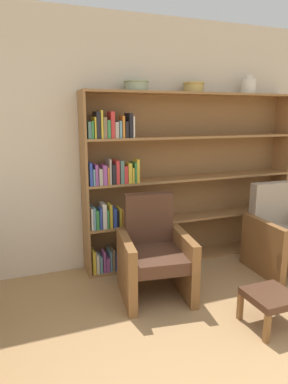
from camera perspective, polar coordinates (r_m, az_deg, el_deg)
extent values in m
cube|color=beige|center=(3.93, -0.72, 7.89)|extent=(12.00, 0.06, 2.75)
cube|color=olive|center=(3.62, -9.86, 0.87)|extent=(0.02, 0.30, 1.95)
cube|color=olive|center=(4.81, 21.65, 3.08)|extent=(0.02, 0.30, 1.95)
cube|color=olive|center=(4.00, 8.62, 15.90)|extent=(2.54, 0.30, 0.02)
cube|color=olive|center=(4.34, 7.76, -10.39)|extent=(2.54, 0.30, 0.03)
cube|color=brown|center=(4.18, 7.21, 2.55)|extent=(2.54, 0.01, 1.95)
cube|color=gold|center=(3.83, -8.47, -11.35)|extent=(0.03, 0.15, 0.26)
cube|color=white|center=(3.84, -7.86, -11.64)|extent=(0.03, 0.13, 0.21)
cube|color=#669EB2|center=(3.88, -7.40, -11.58)|extent=(0.03, 0.19, 0.19)
cube|color=#994C99|center=(3.84, -6.77, -11.34)|extent=(0.03, 0.12, 0.24)
cube|color=#994C99|center=(3.90, -6.32, -11.62)|extent=(0.04, 0.19, 0.16)
cube|color=#669EB2|center=(3.89, -5.82, -11.08)|extent=(0.02, 0.19, 0.23)
cube|color=#7F6B4C|center=(3.89, -5.39, -10.92)|extent=(0.03, 0.18, 0.25)
cube|color=#334CB2|center=(3.92, -4.78, -11.25)|extent=(0.04, 0.20, 0.18)
cube|color=#388C47|center=(3.90, -4.07, -11.03)|extent=(0.03, 0.14, 0.23)
cube|color=gold|center=(3.93, -3.56, -11.32)|extent=(0.04, 0.16, 0.16)
cube|color=#669EB2|center=(3.92, -2.92, -10.49)|extent=(0.04, 0.15, 0.28)
cube|color=#388C47|center=(3.94, -2.25, -11.21)|extent=(0.03, 0.13, 0.16)
cube|color=black|center=(3.96, -1.65, -11.00)|extent=(0.04, 0.14, 0.18)
cube|color=olive|center=(4.17, 7.97, -4.05)|extent=(2.54, 0.30, 0.02)
cube|color=white|center=(3.68, -8.91, -4.25)|extent=(0.02, 0.20, 0.23)
cube|color=#669EB2|center=(3.68, -8.54, -4.16)|extent=(0.02, 0.20, 0.24)
cube|color=#388C47|center=(3.68, -8.01, -4.41)|extent=(0.03, 0.18, 0.21)
cube|color=#334CB2|center=(3.67, -7.38, -4.31)|extent=(0.02, 0.13, 0.23)
cube|color=white|center=(3.69, -6.85, -3.85)|extent=(0.04, 0.18, 0.27)
cube|color=#388C47|center=(3.72, -6.32, -4.27)|extent=(0.02, 0.19, 0.20)
cube|color=gold|center=(3.70, -5.75, -3.89)|extent=(0.03, 0.15, 0.26)
cube|color=#334CB2|center=(3.73, -5.17, -4.06)|extent=(0.04, 0.19, 0.21)
cube|color=black|center=(3.75, -4.67, -4.31)|extent=(0.02, 0.19, 0.17)
cube|color=gold|center=(3.74, -4.21, -4.09)|extent=(0.03, 0.17, 0.20)
cube|color=orange|center=(3.75, -3.57, -4.35)|extent=(0.04, 0.15, 0.16)
cube|color=olive|center=(4.06, 8.17, 2.39)|extent=(2.54, 0.30, 0.02)
cube|color=#334CB2|center=(3.55, -9.05, 3.02)|extent=(0.03, 0.16, 0.23)
cube|color=#669EB2|center=(3.58, -8.58, 2.56)|extent=(0.02, 0.18, 0.17)
cube|color=#994C99|center=(3.58, -8.15, 2.95)|extent=(0.03, 0.18, 0.21)
cube|color=#B2A899|center=(3.58, -7.46, 2.62)|extent=(0.04, 0.17, 0.17)
cube|color=#994C99|center=(3.60, -6.80, 2.96)|extent=(0.04, 0.18, 0.20)
cube|color=orange|center=(3.59, -6.17, 2.79)|extent=(0.02, 0.14, 0.18)
cube|color=#B2A899|center=(3.62, -5.96, 3.50)|extent=(0.02, 0.20, 0.26)
cube|color=black|center=(3.63, -5.37, 3.09)|extent=(0.04, 0.19, 0.21)
cube|color=red|center=(3.62, -4.68, 3.41)|extent=(0.04, 0.16, 0.25)
cube|color=#4C756B|center=(3.62, -3.88, 3.39)|extent=(0.04, 0.13, 0.24)
cube|color=red|center=(3.67, -3.39, 3.04)|extent=(0.04, 0.19, 0.18)
cube|color=gold|center=(3.65, -2.57, 3.23)|extent=(0.04, 0.12, 0.21)
cube|color=gold|center=(3.67, -2.06, 2.88)|extent=(0.02, 0.13, 0.16)
cube|color=#388C47|center=(3.70, -1.84, 3.40)|extent=(0.02, 0.20, 0.21)
cube|color=gold|center=(3.67, -1.28, 3.61)|extent=(0.03, 0.13, 0.25)
cube|color=olive|center=(4.00, 8.39, 9.09)|extent=(2.54, 0.30, 0.02)
cube|color=#4C756B|center=(3.52, -9.31, 10.14)|extent=(0.03, 0.19, 0.17)
cube|color=#388C47|center=(3.51, -8.76, 10.20)|extent=(0.02, 0.14, 0.17)
cube|color=gold|center=(3.52, -8.36, 10.55)|extent=(0.02, 0.16, 0.21)
cube|color=black|center=(3.54, -7.90, 11.01)|extent=(0.04, 0.18, 0.27)
cube|color=gold|center=(3.52, -7.23, 11.11)|extent=(0.02, 0.13, 0.28)
cube|color=#7F6B4C|center=(3.56, -6.82, 10.61)|extent=(0.04, 0.20, 0.21)
cube|color=#388C47|center=(3.53, -6.05, 10.37)|extent=(0.03, 0.12, 0.18)
cube|color=red|center=(3.56, -5.51, 11.08)|extent=(0.04, 0.16, 0.27)
cube|color=#B2A899|center=(3.58, -4.87, 10.27)|extent=(0.04, 0.18, 0.16)
cube|color=#669EB2|center=(3.59, -4.27, 10.38)|extent=(0.02, 0.18, 0.17)
cube|color=orange|center=(3.58, -3.67, 10.78)|extent=(0.02, 0.13, 0.22)
cube|color=black|center=(3.60, -3.16, 10.35)|extent=(0.03, 0.15, 0.17)
cube|color=black|center=(3.63, -2.60, 11.04)|extent=(0.03, 0.18, 0.25)
cube|color=white|center=(3.65, -2.14, 10.79)|extent=(0.02, 0.19, 0.22)
cylinder|color=gray|center=(3.71, -1.30, 17.26)|extent=(0.24, 0.24, 0.10)
torus|color=gray|center=(3.71, -1.30, 17.95)|extent=(0.27, 0.27, 0.02)
cylinder|color=tan|center=(3.99, 8.28, 16.85)|extent=(0.22, 0.22, 0.10)
torus|color=tan|center=(3.99, 8.30, 17.51)|extent=(0.24, 0.24, 0.02)
cylinder|color=silver|center=(4.39, 17.03, 16.45)|extent=(0.17, 0.17, 0.17)
cylinder|color=silver|center=(4.40, 17.12, 17.79)|extent=(0.09, 0.09, 0.04)
cube|color=brown|center=(3.20, 8.47, -15.87)|extent=(0.08, 0.08, 0.36)
cube|color=brown|center=(3.06, -2.00, -17.17)|extent=(0.08, 0.08, 0.36)
cube|color=brown|center=(3.72, 5.02, -11.55)|extent=(0.08, 0.08, 0.36)
cube|color=brown|center=(3.60, -3.88, -12.40)|extent=(0.08, 0.08, 0.36)
cube|color=#4C2D1E|center=(3.29, 1.92, -10.83)|extent=(0.57, 0.70, 0.12)
cube|color=#4C2D1E|center=(3.44, 0.77, -4.51)|extent=(0.49, 0.19, 0.53)
cube|color=brown|center=(3.40, 6.57, -11.76)|extent=(0.18, 0.68, 0.60)
cube|color=brown|center=(3.27, -2.96, -12.72)|extent=(0.18, 0.68, 0.60)
cube|color=brown|center=(3.79, 21.87, -11.96)|extent=(0.07, 0.07, 0.36)
cube|color=brown|center=(4.57, 22.32, -7.76)|extent=(0.07, 0.07, 0.36)
cube|color=brown|center=(4.23, 16.43, -8.96)|extent=(0.07, 0.07, 0.36)
cube|color=tan|center=(4.11, 22.36, -6.93)|extent=(0.50, 0.65, 0.12)
cube|color=tan|center=(4.23, 20.21, -2.04)|extent=(0.48, 0.14, 0.53)
cube|color=brown|center=(3.96, 19.17, -8.78)|extent=(0.10, 0.68, 0.60)
cube|color=brown|center=(3.17, 15.73, -17.89)|extent=(0.04, 0.04, 0.24)
cube|color=brown|center=(3.36, 20.48, -16.37)|extent=(0.04, 0.04, 0.24)
cube|color=brown|center=(2.95, 19.82, -20.65)|extent=(0.04, 0.04, 0.24)
cube|color=#4C2D1E|center=(3.08, 20.39, -16.01)|extent=(0.37, 0.37, 0.06)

